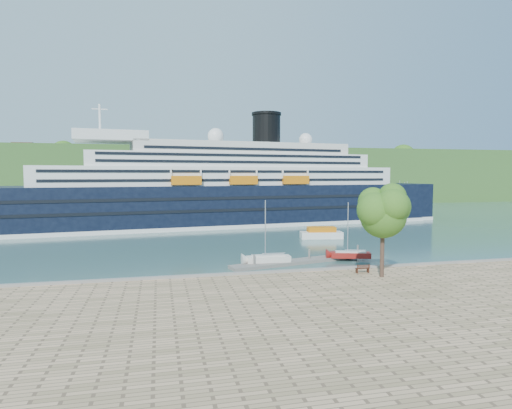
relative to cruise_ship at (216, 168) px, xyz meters
name	(u,v)px	position (x,y,z in m)	size (l,w,h in m)	color
ground	(335,277)	(7.04, -57.18, -14.24)	(400.00, 400.00, 0.00)	#315855
far_hillside	(206,176)	(7.04, 87.82, -2.24)	(400.00, 50.00, 24.00)	#2F5C24
quay_coping	(335,268)	(7.04, -57.38, -13.09)	(220.00, 0.50, 0.30)	slate
cruise_ship	(216,168)	(0.00, 0.00, 0.00)	(126.84, 18.47, 28.48)	black
park_bench	(362,268)	(9.50, -59.62, -12.70)	(1.71, 0.70, 1.09)	#4A2215
promenade_tree	(383,227)	(10.71, -61.96, -7.49)	(6.94, 6.94, 11.50)	#235917
floating_pontoon	(296,262)	(5.06, -48.13, -14.02)	(20.07, 2.45, 0.45)	gray
sailboat_white_near	(269,234)	(0.87, -48.63, -9.90)	(6.72, 1.87, 8.68)	silver
sailboat_red	(351,233)	(13.40, -48.17, -10.15)	(6.33, 1.76, 8.18)	maroon
tender_launch	(321,233)	(17.39, -26.50, -13.09)	(8.32, 2.85, 2.30)	orange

